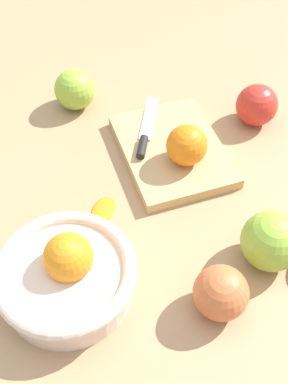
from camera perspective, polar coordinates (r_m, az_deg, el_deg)
The scene contains 10 objects.
ground_plane at distance 0.73m, azimuth 3.45°, elevation -1.55°, with size 2.40×2.40×0.00m, color tan.
bowl at distance 0.62m, azimuth -9.37°, elevation -9.93°, with size 0.18×0.18×0.10m.
cutting_board at distance 0.79m, azimuth 3.44°, elevation 5.05°, with size 0.21×0.16×0.02m, color tan.
orange_on_board at distance 0.74m, azimuth 5.22°, elevation 5.68°, with size 0.07×0.07×0.07m, color orange.
knife at distance 0.80m, azimuth 0.16°, elevation 7.03°, with size 0.15×0.05×0.01m.
apple_back_right at distance 0.88m, azimuth -8.41°, elevation 12.23°, with size 0.07×0.07×0.07m, color #8EB738.
apple_front_right at distance 0.86m, azimuth 13.52°, elevation 10.23°, with size 0.07×0.07×0.07m, color red.
apple_front_left_2 at distance 0.61m, azimuth 9.31°, elevation -11.99°, with size 0.07×0.07×0.07m, color #CC6638.
apple_front_left_3 at distance 0.66m, azimuth 15.20°, elevation -5.75°, with size 0.08×0.08×0.08m, color #8EB738.
citrus_peel at distance 0.72m, azimuth -4.94°, elevation -1.79°, with size 0.05×0.04×0.01m, color orange.
Camera 1 is at (-0.44, 0.08, 0.57)m, focal length 43.91 mm.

